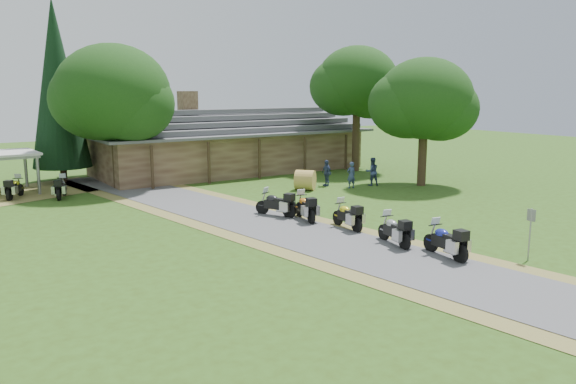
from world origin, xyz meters
TOP-DOWN VIEW (x-y plane):
  - ground at (0.00, 0.00)m, footprint 120.00×120.00m
  - driveway at (-0.50, 4.00)m, footprint 51.95×51.95m
  - lodge at (6.00, 24.00)m, footprint 21.40×9.40m
  - motorcycle_row_a at (1.95, -1.04)m, footprint 0.95×2.14m
  - motorcycle_row_b at (1.55, 1.31)m, footprint 1.04×2.07m
  - motorcycle_row_c at (1.72, 4.51)m, footprint 0.85×2.04m
  - motorcycle_row_d at (1.09, 6.96)m, footprint 1.18×2.17m
  - motorcycle_row_e at (0.36, 8.51)m, footprint 1.48×2.15m
  - motorcycle_carport_a at (-9.86, 21.04)m, footprint 1.55×2.03m
  - motorcycle_carport_b at (-7.55, 19.62)m, footprint 1.36×2.07m
  - person_a at (8.86, 12.72)m, footprint 0.61×0.46m
  - person_b at (10.67, 12.74)m, footprint 0.74×0.64m
  - person_c at (8.03, 14.28)m, footprint 0.47×0.61m
  - hay_bale at (5.94, 13.76)m, footprint 1.75×1.74m
  - sign_post at (4.21, -3.07)m, footprint 0.36×0.06m
  - oak_lodge_left at (-3.76, 21.08)m, footprint 7.22×7.22m
  - oak_lodge_right at (14.28, 18.65)m, footprint 6.24×6.24m
  - oak_driveway at (13.48, 10.95)m, footprint 6.25×6.25m
  - cedar_near at (-6.07, 25.86)m, footprint 3.90×3.90m

SIDE VIEW (x-z plane):
  - ground at x=0.00m, z-range 0.00..0.00m
  - driveway at x=-0.50m, z-range 0.00..0.00m
  - hay_bale at x=5.94m, z-range 0.00..1.29m
  - motorcycle_carport_a at x=-9.86m, z-range 0.00..1.35m
  - motorcycle_carport_b at x=-7.55m, z-range 0.00..1.35m
  - motorcycle_row_c at x=1.72m, z-range 0.00..1.36m
  - motorcycle_row_b at x=1.55m, z-range 0.00..1.36m
  - motorcycle_row_e at x=0.36m, z-range 0.00..1.41m
  - motorcycle_row_a at x=1.95m, z-range 0.00..1.42m
  - motorcycle_row_d at x=1.09m, z-range 0.00..1.42m
  - sign_post at x=4.21m, z-range 0.00..1.99m
  - person_a at x=8.86m, z-range 0.00..2.02m
  - person_c at x=8.03m, z-range 0.00..2.04m
  - person_b at x=10.67m, z-range 0.00..2.20m
  - lodge at x=6.00m, z-range 0.00..4.90m
  - oak_driveway at x=13.48m, z-range 0.00..9.27m
  - oak_lodge_left at x=-3.76m, z-range 0.00..9.86m
  - oak_lodge_right at x=14.28m, z-range 0.00..11.27m
  - cedar_near at x=-6.07m, z-range 0.00..12.38m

